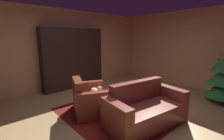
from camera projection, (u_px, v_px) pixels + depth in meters
The scene contains 10 objects.
ground_plane at pixel (121, 114), 3.69m from camera, with size 7.99×7.99×0.00m, color tan.
wall_back at pixel (191, 49), 5.59m from camera, with size 5.71×0.06×2.67m, color tan.
wall_left at pixel (64, 49), 5.51m from camera, with size 0.06×6.78×2.67m, color tan.
area_rug at pixel (111, 115), 3.64m from camera, with size 2.48×1.82×0.01m, color maroon.
bookshelf_unit at pixel (77, 60), 5.60m from camera, with size 0.35×2.15×2.05m.
armchair_red at pixel (90, 100), 3.75m from camera, with size 1.22×1.11×0.82m.
couch_red at pixel (145, 111), 3.21m from camera, with size 0.95×1.77×0.86m.
coffee_table at pixel (114, 102), 3.43m from camera, with size 0.66×0.66×0.42m.
book_stack_on_table at pixel (115, 97), 3.42m from camera, with size 0.23×0.18×0.13m.
bottle_on_table at pixel (115, 99), 3.23m from camera, with size 0.07×0.07×0.25m.
Camera 1 is at (2.44, -2.40, 1.74)m, focal length 25.73 mm.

